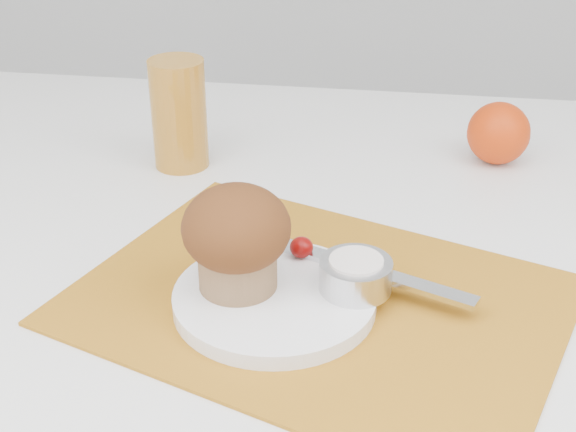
# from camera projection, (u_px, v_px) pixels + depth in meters

# --- Properties ---
(placemat) EXTENTS (0.50, 0.43, 0.00)m
(placemat) POSITION_uv_depth(u_px,v_px,m) (318.00, 301.00, 0.71)
(placemat) COLOR #AE6D18
(placemat) RESTS_ON table
(plate) EXTENTS (0.18, 0.18, 0.01)m
(plate) POSITION_uv_depth(u_px,v_px,m) (275.00, 299.00, 0.70)
(plate) COLOR white
(plate) RESTS_ON placemat
(ramekin) EXTENTS (0.08, 0.08, 0.03)m
(ramekin) POSITION_uv_depth(u_px,v_px,m) (356.00, 275.00, 0.69)
(ramekin) COLOR silver
(ramekin) RESTS_ON plate
(cream) EXTENTS (0.05, 0.05, 0.01)m
(cream) POSITION_uv_depth(u_px,v_px,m) (356.00, 262.00, 0.69)
(cream) COLOR white
(cream) RESTS_ON ramekin
(raspberry_near) EXTENTS (0.02, 0.02, 0.02)m
(raspberry_near) POSITION_uv_depth(u_px,v_px,m) (301.00, 247.00, 0.74)
(raspberry_near) COLOR #520302
(raspberry_near) RESTS_ON plate
(raspberry_far) EXTENTS (0.02, 0.02, 0.02)m
(raspberry_far) POSITION_uv_depth(u_px,v_px,m) (337.00, 262.00, 0.72)
(raspberry_far) COLOR #570213
(raspberry_far) RESTS_ON plate
(butter_knife) EXTENTS (0.20, 0.10, 0.01)m
(butter_knife) POSITION_uv_depth(u_px,v_px,m) (363.00, 269.00, 0.72)
(butter_knife) COLOR silver
(butter_knife) RESTS_ON plate
(orange) EXTENTS (0.07, 0.07, 0.07)m
(orange) POSITION_uv_depth(u_px,v_px,m) (498.00, 133.00, 0.96)
(orange) COLOR red
(orange) RESTS_ON table
(juice_glass) EXTENTS (0.08, 0.08, 0.13)m
(juice_glass) POSITION_uv_depth(u_px,v_px,m) (179.00, 114.00, 0.94)
(juice_glass) COLOR #B67622
(juice_glass) RESTS_ON table
(muffin) EXTENTS (0.09, 0.09, 0.10)m
(muffin) POSITION_uv_depth(u_px,v_px,m) (237.00, 236.00, 0.68)
(muffin) COLOR #916A46
(muffin) RESTS_ON plate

